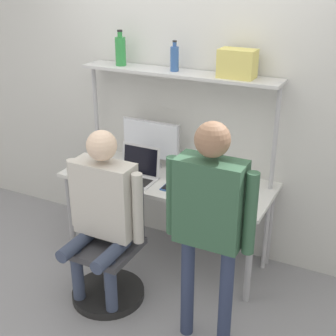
{
  "coord_description": "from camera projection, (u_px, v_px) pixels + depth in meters",
  "views": [
    {
      "loc": [
        1.59,
        -2.78,
        2.39
      ],
      "look_at": [
        0.27,
        -0.16,
        1.1
      ],
      "focal_mm": 50.0,
      "sensor_mm": 36.0,
      "label": 1
    }
  ],
  "objects": [
    {
      "name": "ground_plane",
      "position": [
        148.0,
        276.0,
        3.89
      ],
      "size": [
        12.0,
        12.0,
        0.0
      ],
      "primitive_type": "plane",
      "color": "gray"
    },
    {
      "name": "wall_back",
      "position": [
        187.0,
        98.0,
        3.94
      ],
      "size": [
        8.0,
        0.06,
        2.7
      ],
      "color": "silver",
      "rests_on": "ground_plane"
    },
    {
      "name": "desk",
      "position": [
        167.0,
        187.0,
        3.91
      ],
      "size": [
        1.76,
        0.67,
        0.75
      ],
      "color": "silver",
      "rests_on": "ground_plane"
    },
    {
      "name": "shelf_unit",
      "position": [
        178.0,
        100.0,
        3.79
      ],
      "size": [
        1.68,
        0.26,
        1.6
      ],
      "color": "silver",
      "rests_on": "ground_plane"
    },
    {
      "name": "monitor",
      "position": [
        151.0,
        142.0,
        4.03
      ],
      "size": [
        0.54,
        0.19,
        0.42
      ],
      "color": "#B7B7BC",
      "rests_on": "desk"
    },
    {
      "name": "laptop",
      "position": [
        137.0,
        170.0,
        3.86
      ],
      "size": [
        0.35,
        0.26,
        0.27
      ],
      "color": "silver",
      "rests_on": "desk"
    },
    {
      "name": "cell_phone",
      "position": [
        168.0,
        187.0,
        3.73
      ],
      "size": [
        0.07,
        0.15,
        0.01
      ],
      "color": "#264C8C",
      "rests_on": "desk"
    },
    {
      "name": "office_chair",
      "position": [
        110.0,
        263.0,
        3.58
      ],
      "size": [
        0.56,
        0.56,
        0.93
      ],
      "color": "black",
      "rests_on": "ground_plane"
    },
    {
      "name": "person_seated",
      "position": [
        103.0,
        206.0,
        3.33
      ],
      "size": [
        0.62,
        0.47,
        1.36
      ],
      "color": "#38425B",
      "rests_on": "ground_plane"
    },
    {
      "name": "person_standing",
      "position": [
        210.0,
        211.0,
        2.85
      ],
      "size": [
        0.59,
        0.21,
        1.58
      ],
      "color": "#2D3856",
      "rests_on": "ground_plane"
    },
    {
      "name": "bottle_blue",
      "position": [
        175.0,
        58.0,
        3.67
      ],
      "size": [
        0.07,
        0.07,
        0.24
      ],
      "color": "#335999",
      "rests_on": "shelf_unit"
    },
    {
      "name": "bottle_green",
      "position": [
        121.0,
        51.0,
        3.87
      ],
      "size": [
        0.09,
        0.09,
        0.29
      ],
      "color": "#2D8C3F",
      "rests_on": "shelf_unit"
    },
    {
      "name": "storage_box",
      "position": [
        237.0,
        64.0,
        3.46
      ],
      "size": [
        0.27,
        0.16,
        0.21
      ],
      "color": "#DBCC66",
      "rests_on": "shelf_unit"
    }
  ]
}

